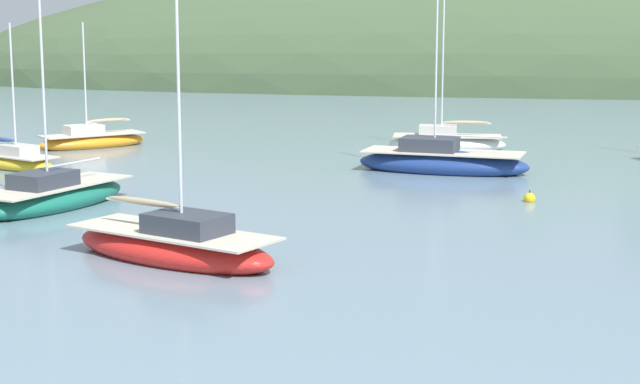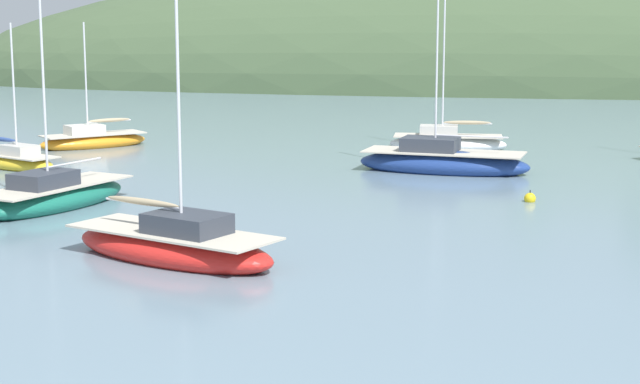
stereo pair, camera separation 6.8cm
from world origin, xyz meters
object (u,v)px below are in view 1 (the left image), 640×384
sailboat_cream_ketch (54,196)px  sailboat_yellow_far (442,162)px  mooring_buoy_inner (530,198)px  sailboat_teal_outer (92,140)px  sailboat_grey_yawl (13,161)px  sailboat_orange_cutter (174,245)px  sailboat_blue_center (446,142)px

sailboat_cream_ketch → sailboat_yellow_far: sailboat_yellow_far is taller
mooring_buoy_inner → sailboat_teal_outer: bearing=148.3°
sailboat_cream_ketch → sailboat_grey_yawl: sailboat_cream_ketch is taller
mooring_buoy_inner → sailboat_cream_ketch: bearing=-168.7°
sailboat_teal_outer → sailboat_orange_cutter: sailboat_orange_cutter is taller
sailboat_cream_ketch → sailboat_blue_center: bearing=53.0°
sailboat_blue_center → sailboat_yellow_far: bearing=-91.1°
sailboat_teal_outer → sailboat_cream_ketch: bearing=-74.4°
sailboat_yellow_far → sailboat_orange_cutter: bearing=-112.3°
sailboat_yellow_far → mooring_buoy_inner: sailboat_yellow_far is taller
sailboat_yellow_far → sailboat_teal_outer: sailboat_yellow_far is taller
sailboat_yellow_far → sailboat_grey_yawl: (-19.41, -1.38, -0.11)m
sailboat_grey_yawl → sailboat_orange_cutter: size_ratio=0.82×
sailboat_grey_yawl → mooring_buoy_inner: sailboat_grey_yawl is taller
sailboat_cream_ketch → sailboat_yellow_far: 17.35m
sailboat_yellow_far → sailboat_grey_yawl: sailboat_yellow_far is taller
sailboat_blue_center → sailboat_grey_yawl: sailboat_blue_center is taller
sailboat_blue_center → sailboat_orange_cutter: bearing=-106.1°
sailboat_cream_ketch → sailboat_teal_outer: 17.58m
sailboat_grey_yawl → sailboat_teal_outer: 7.83m
sailboat_cream_ketch → sailboat_blue_center: (13.93, 18.49, -0.03)m
sailboat_cream_ketch → mooring_buoy_inner: sailboat_cream_ketch is taller
sailboat_blue_center → sailboat_teal_outer: sailboat_blue_center is taller
sailboat_cream_ketch → sailboat_blue_center: 23.15m
sailboat_orange_cutter → sailboat_cream_ketch: bearing=131.8°
sailboat_grey_yawl → sailboat_orange_cutter: 20.39m
sailboat_blue_center → mooring_buoy_inner: size_ratio=16.50×
sailboat_cream_ketch → sailboat_grey_yawl: (-5.63, 9.15, -0.08)m
sailboat_yellow_far → mooring_buoy_inner: (3.36, -7.09, -0.33)m
sailboat_cream_ketch → sailboat_yellow_far: bearing=37.4°
sailboat_grey_yawl → mooring_buoy_inner: (22.77, -5.71, -0.22)m
sailboat_yellow_far → sailboat_blue_center: (0.15, 7.95, -0.07)m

